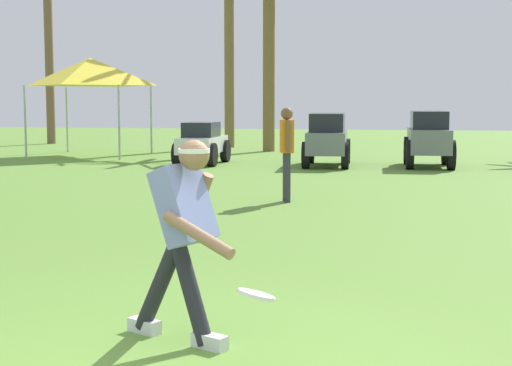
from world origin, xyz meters
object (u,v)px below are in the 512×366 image
(teammate_near_sideline, at_px, (287,145))
(parked_car_slot_c, at_px, (429,137))
(parked_car_slot_a, at_px, (202,143))
(event_tent, at_px, (90,72))
(palm_tree_right_of_centre, at_px, (269,46))
(frisbee_thrower, at_px, (184,230))
(parked_car_slot_b, at_px, (327,138))
(palm_tree_far_left, at_px, (48,24))
(frisbee_in_flight, at_px, (256,295))
(palm_tree_left_of_centre, at_px, (229,25))

(teammate_near_sideline, distance_m, parked_car_slot_c, 7.81)
(parked_car_slot_a, xyz_separation_m, event_tent, (-4.06, 2.36, 1.94))
(parked_car_slot_a, distance_m, palm_tree_right_of_centre, 6.14)
(frisbee_thrower, bearing_deg, parked_car_slot_b, 91.73)
(parked_car_slot_a, relative_size, parked_car_slot_b, 0.90)
(teammate_near_sideline, xyz_separation_m, parked_car_slot_b, (-0.03, 7.23, -0.22))
(frisbee_thrower, height_order, parked_car_slot_c, frisbee_thrower)
(teammate_near_sideline, bearing_deg, palm_tree_far_left, 126.73)
(parked_car_slot_c, xyz_separation_m, palm_tree_far_left, (-13.96, 7.96, 3.79))
(palm_tree_far_left, xyz_separation_m, event_tent, (4.08, -5.82, -2.03))
(palm_tree_right_of_centre, bearing_deg, frisbee_in_flight, -80.44)
(frisbee_in_flight, xyz_separation_m, palm_tree_left_of_centre, (-5.20, 22.49, 3.77))
(parked_car_slot_a, distance_m, parked_car_slot_b, 3.29)
(parked_car_slot_c, distance_m, palm_tree_right_of_centre, 7.63)
(parked_car_slot_c, xyz_separation_m, palm_tree_right_of_centre, (-4.96, 5.14, 2.67))
(event_tent, bearing_deg, frisbee_thrower, -65.57)
(parked_car_slot_b, relative_size, palm_tree_right_of_centre, 0.42)
(frisbee_in_flight, distance_m, parked_car_slot_a, 15.91)
(frisbee_in_flight, bearing_deg, parked_car_slot_c, 84.55)
(frisbee_in_flight, height_order, palm_tree_left_of_centre, palm_tree_left_of_centre)
(frisbee_thrower, distance_m, teammate_near_sideline, 7.64)
(parked_car_slot_c, distance_m, event_tent, 10.26)
(teammate_near_sideline, bearing_deg, event_tent, 127.74)
(palm_tree_right_of_centre, bearing_deg, parked_car_slot_b, -65.44)
(teammate_near_sideline, xyz_separation_m, palm_tree_left_of_centre, (-4.18, 14.35, 3.33))
(frisbee_thrower, distance_m, palm_tree_left_of_centre, 22.72)
(event_tent, bearing_deg, frisbee_in_flight, -64.57)
(teammate_near_sideline, xyz_separation_m, event_tent, (-7.37, 9.53, 1.57))
(frisbee_thrower, relative_size, frisbee_in_flight, 4.27)
(parked_car_slot_a, bearing_deg, parked_car_slot_c, 2.25)
(parked_car_slot_a, height_order, palm_tree_right_of_centre, palm_tree_right_of_centre)
(parked_car_slot_a, height_order, palm_tree_left_of_centre, palm_tree_left_of_centre)
(frisbee_thrower, relative_size, teammate_near_sideline, 0.91)
(frisbee_in_flight, xyz_separation_m, palm_tree_far_left, (-12.48, 23.49, 4.04))
(frisbee_thrower, relative_size, parked_car_slot_c, 0.60)
(palm_tree_far_left, xyz_separation_m, palm_tree_right_of_centre, (9.00, -2.82, -1.13))
(frisbee_thrower, height_order, frisbee_in_flight, frisbee_thrower)
(frisbee_thrower, distance_m, parked_car_slot_b, 14.86)
(parked_car_slot_c, bearing_deg, frisbee_in_flight, -95.45)
(parked_car_slot_a, xyz_separation_m, palm_tree_right_of_centre, (0.86, 5.37, 2.84))
(teammate_near_sideline, bearing_deg, frisbee_in_flight, -82.81)
(parked_car_slot_b, bearing_deg, palm_tree_far_left, 144.59)
(parked_car_slot_a, xyz_separation_m, palm_tree_left_of_centre, (-0.86, 7.19, 3.71))
(parked_car_slot_a, height_order, palm_tree_far_left, palm_tree_far_left)
(parked_car_slot_c, distance_m, palm_tree_left_of_centre, 10.28)
(parked_car_slot_b, xyz_separation_m, palm_tree_far_left, (-11.43, 8.12, 3.81))
(teammate_near_sideline, height_order, palm_tree_right_of_centre, palm_tree_right_of_centre)
(parked_car_slot_a, height_order, parked_car_slot_c, parked_car_slot_c)
(parked_car_slot_b, bearing_deg, parked_car_slot_c, 3.71)
(frisbee_in_flight, bearing_deg, teammate_near_sideline, 97.19)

